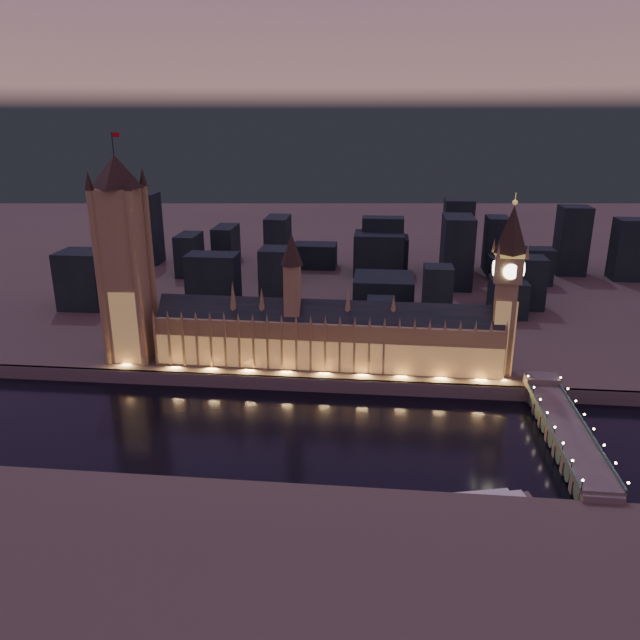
# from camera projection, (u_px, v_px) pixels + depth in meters

# --- Properties ---
(ground_plane) EXTENTS (2000.00, 2000.00, 0.00)m
(ground_plane) POSITION_uv_depth(u_px,v_px,m) (299.00, 426.00, 314.87)
(ground_plane) COLOR black
(ground_plane) RESTS_ON ground
(north_bank) EXTENTS (2000.00, 960.00, 8.00)m
(north_bank) POSITION_uv_depth(u_px,v_px,m) (353.00, 230.00, 803.44)
(north_bank) COLOR #4B3F39
(north_bank) RESTS_ON ground
(embankment_wall) EXTENTS (2000.00, 2.50, 8.00)m
(embankment_wall) POSITION_uv_depth(u_px,v_px,m) (309.00, 384.00, 352.21)
(embankment_wall) COLOR #55504F
(embankment_wall) RESTS_ON ground
(palace_of_westminster) EXTENTS (202.00, 23.65, 78.00)m
(palace_of_westminster) POSITION_uv_depth(u_px,v_px,m) (325.00, 335.00, 363.86)
(palace_of_westminster) COLOR #927352
(palace_of_westminster) RESTS_ON north_bank
(victoria_tower) EXTENTS (31.68, 31.68, 131.88)m
(victoria_tower) POSITION_uv_depth(u_px,v_px,m) (124.00, 251.00, 360.24)
(victoria_tower) COLOR #927352
(victoria_tower) RESTS_ON north_bank
(elizabeth_tower) EXTENTS (18.00, 18.00, 101.93)m
(elizabeth_tower) POSITION_uv_depth(u_px,v_px,m) (508.00, 276.00, 341.95)
(elizabeth_tower) COLOR #927352
(elizabeth_tower) RESTS_ON north_bank
(westminster_bridge) EXTENTS (18.01, 113.00, 15.90)m
(westminster_bridge) POSITION_uv_depth(u_px,v_px,m) (564.00, 431.00, 297.26)
(westminster_bridge) COLOR #55504F
(westminster_bridge) RESTS_ON ground
(river_boat) EXTENTS (45.28, 20.77, 4.50)m
(river_boat) POSITION_uv_depth(u_px,v_px,m) (483.00, 501.00, 251.70)
(river_boat) COLOR #55504F
(river_boat) RESTS_ON ground
(city_backdrop) EXTENTS (486.10, 215.63, 67.87)m
(city_backdrop) POSITION_uv_depth(u_px,v_px,m) (383.00, 259.00, 532.44)
(city_backdrop) COLOR black
(city_backdrop) RESTS_ON north_bank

